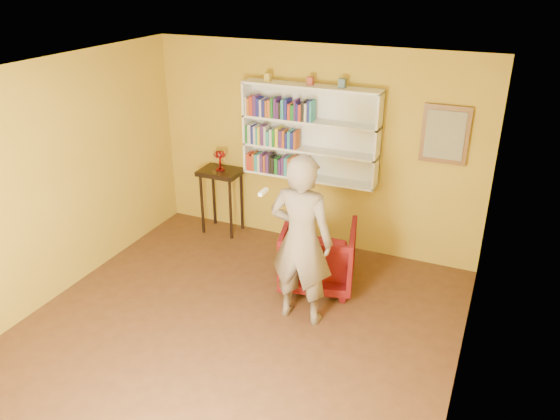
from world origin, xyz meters
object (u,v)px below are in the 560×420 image
at_px(bookshelf, 311,133).
at_px(console_table, 221,181).
at_px(person, 301,241).
at_px(armchair, 318,255).
at_px(ruby_lustre, 220,156).

xyz_separation_m(bookshelf, console_table, (-1.28, -0.16, -0.81)).
xyz_separation_m(bookshelf, person, (0.53, -1.69, -0.64)).
bearing_deg(armchair, console_table, -38.29).
relative_size(bookshelf, console_table, 1.91).
bearing_deg(bookshelf, armchair, -63.57).
bearing_deg(ruby_lustre, console_table, 90.00).
relative_size(ruby_lustre, person, 0.15).
height_order(ruby_lustre, armchair, ruby_lustre).
relative_size(ruby_lustre, armchair, 0.32).
height_order(console_table, person, person).
height_order(armchair, person, person).
bearing_deg(console_table, armchair, -24.67).
bearing_deg(ruby_lustre, armchair, -24.67).
height_order(bookshelf, person, bookshelf).
xyz_separation_m(ruby_lustre, armchair, (1.77, -0.81, -0.75)).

